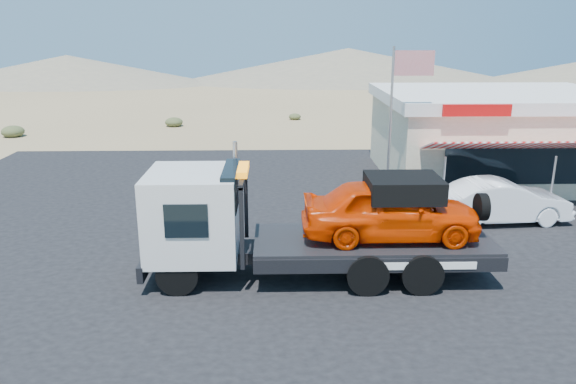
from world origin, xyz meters
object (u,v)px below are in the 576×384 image
at_px(tow_truck, 310,219).
at_px(white_sedan, 502,201).
at_px(jerky_store, 495,134).
at_px(flagpole, 397,109).

bearing_deg(tow_truck, white_sedan, 31.47).
distance_m(jerky_store, flagpole, 7.36).
height_order(white_sedan, jerky_store, jerky_store).
bearing_deg(flagpole, tow_truck, -119.76).
bearing_deg(white_sedan, flagpole, 55.75).
bearing_deg(jerky_store, flagpole, -141.21).
relative_size(tow_truck, white_sedan, 2.02).
height_order(tow_truck, flagpole, flagpole).
distance_m(white_sedan, flagpole, 4.97).
xyz_separation_m(tow_truck, flagpole, (3.58, 6.26, 2.09)).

